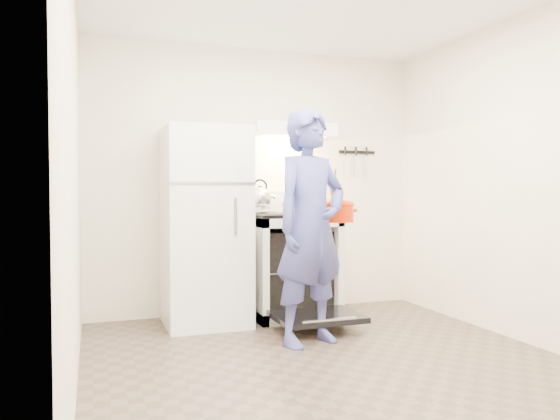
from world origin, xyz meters
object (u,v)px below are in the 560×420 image
at_px(refrigerator, 205,226).
at_px(stove_body, 292,267).
at_px(person, 311,227).
at_px(dutch_oven, 335,213).
at_px(tea_kettle, 260,196).

xyz_separation_m(refrigerator, stove_body, (0.81, 0.02, -0.39)).
xyz_separation_m(refrigerator, person, (0.63, -0.87, 0.03)).
height_order(stove_body, dutch_oven, dutch_oven).
bearing_deg(stove_body, dutch_oven, -77.94).
distance_m(person, dutch_oven, 0.42).
bearing_deg(stove_body, person, -101.37).
xyz_separation_m(tea_kettle, person, (0.10, -0.96, -0.22)).
height_order(tea_kettle, person, person).
distance_m(tea_kettle, person, 0.99).
xyz_separation_m(refrigerator, tea_kettle, (0.53, 0.09, 0.26)).
height_order(tea_kettle, dutch_oven, tea_kettle).
relative_size(tea_kettle, dutch_oven, 0.83).
distance_m(stove_body, dutch_oven, 0.83).
distance_m(stove_body, person, 1.01).
bearing_deg(dutch_oven, tea_kettle, 120.83).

